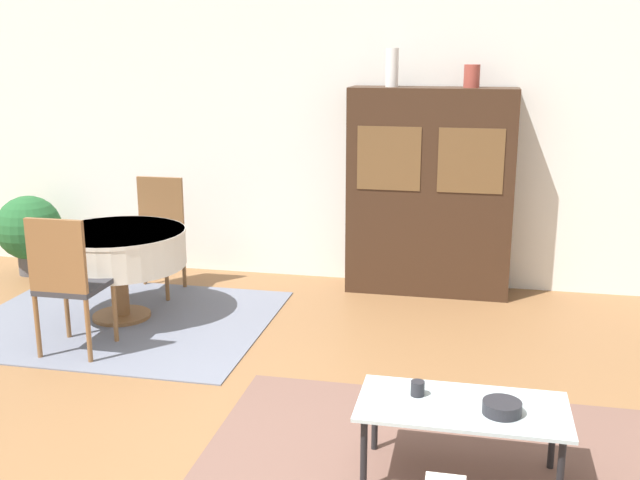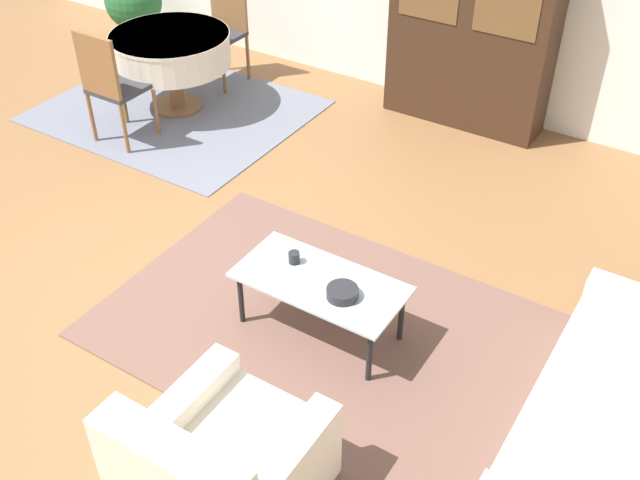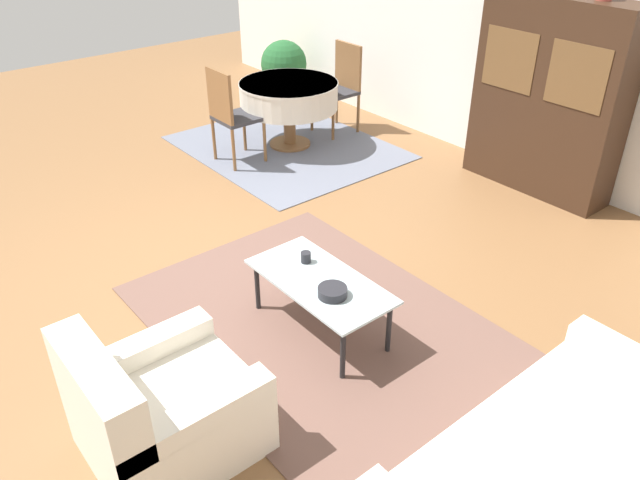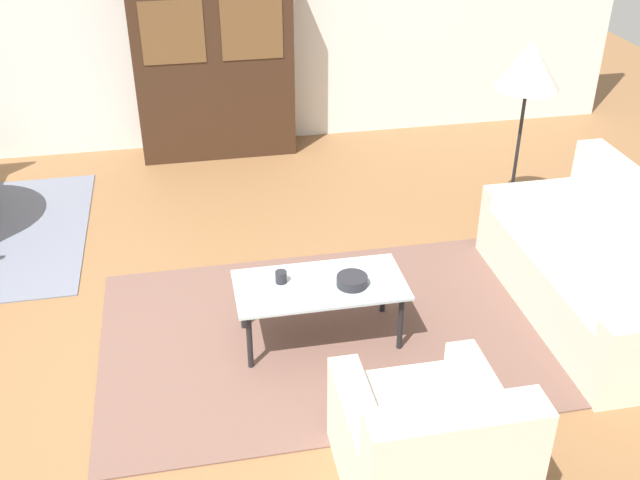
% 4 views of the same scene
% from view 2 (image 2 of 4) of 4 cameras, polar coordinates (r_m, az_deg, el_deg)
% --- Properties ---
extents(ground_plane, '(14.00, 14.00, 0.00)m').
position_cam_2_polar(ground_plane, '(5.43, -11.93, -3.16)').
color(ground_plane, brown).
extents(area_rug, '(2.99, 1.97, 0.01)m').
position_cam_2_polar(area_rug, '(4.94, 0.95, -7.00)').
color(area_rug, brown).
rests_on(area_rug, ground_plane).
extents(dining_rug, '(2.45, 2.02, 0.01)m').
position_cam_2_polar(dining_rug, '(7.58, -10.92, 9.65)').
color(dining_rug, slate).
rests_on(dining_rug, ground_plane).
extents(couch, '(0.91, 1.87, 0.86)m').
position_cam_2_polar(couch, '(4.32, 22.54, -13.62)').
color(couch, silver).
rests_on(couch, ground_plane).
extents(armchair, '(0.81, 0.90, 0.83)m').
position_cam_2_polar(armchair, '(3.91, -7.62, -17.01)').
color(armchair, silver).
rests_on(armchair, ground_plane).
extents(coffee_table, '(1.08, 0.53, 0.42)m').
position_cam_2_polar(coffee_table, '(4.69, 0.00, -3.51)').
color(coffee_table, black).
rests_on(coffee_table, area_rug).
extents(display_cabinet, '(1.48, 0.43, 1.88)m').
position_cam_2_polar(display_cabinet, '(7.04, 11.59, 15.78)').
color(display_cabinet, '#382316').
rests_on(display_cabinet, ground_plane).
extents(dining_table, '(1.13, 1.13, 0.75)m').
position_cam_2_polar(dining_table, '(7.38, -11.30, 14.03)').
color(dining_table, brown).
rests_on(dining_table, dining_rug).
extents(dining_chair_near, '(0.44, 0.44, 1.05)m').
position_cam_2_polar(dining_chair_near, '(6.89, -15.69, 11.54)').
color(dining_chair_near, brown).
rests_on(dining_chair_near, dining_rug).
extents(dining_chair_far, '(0.44, 0.44, 1.05)m').
position_cam_2_polar(dining_chair_far, '(7.93, -7.40, 16.04)').
color(dining_chair_far, brown).
rests_on(dining_chair_far, dining_rug).
extents(cup, '(0.07, 0.07, 0.08)m').
position_cam_2_polar(cup, '(4.78, -1.99, -1.34)').
color(cup, '#232328').
rests_on(cup, coffee_table).
extents(bowl, '(0.20, 0.20, 0.06)m').
position_cam_2_polar(bowl, '(4.53, 1.72, -4.03)').
color(bowl, '#232328').
rests_on(bowl, coffee_table).
extents(potted_plant, '(0.64, 0.64, 0.80)m').
position_cam_2_polar(potted_plant, '(9.08, -14.02, 17.13)').
color(potted_plant, '#4C4C51').
rests_on(potted_plant, ground_plane).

